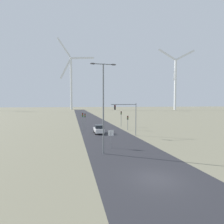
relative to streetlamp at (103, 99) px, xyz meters
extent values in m
plane|color=gray|center=(3.04, -8.19, -6.95)|extent=(600.00, 600.00, 0.00)
cube|color=#2D2D33|center=(3.04, 39.81, -6.95)|extent=(10.00, 240.00, 0.01)
cylinder|color=slate|center=(0.00, 0.00, -1.34)|extent=(0.18, 0.18, 11.23)
cylinder|color=slate|center=(0.00, 0.00, 4.22)|extent=(2.57, 0.10, 0.10)
ellipsoid|color=#4C4C51|center=(-1.29, 0.00, 4.22)|extent=(0.70, 0.32, 0.20)
ellipsoid|color=#4C4C51|center=(1.29, 0.00, 4.22)|extent=(0.70, 0.32, 0.20)
cylinder|color=slate|center=(1.54, 2.63, -5.75)|extent=(0.07, 0.07, 2.40)
cube|color=white|center=(1.54, 2.62, -4.78)|extent=(0.81, 0.01, 0.81)
cube|color=red|center=(1.54, 2.63, -4.78)|extent=(0.76, 0.02, 0.76)
cylinder|color=slate|center=(-1.61, 16.89, -4.81)|extent=(0.11, 0.11, 4.29)
cube|color=black|center=(-1.61, 16.89, -3.11)|extent=(0.28, 0.24, 0.90)
sphere|color=red|center=(-1.61, 16.76, -2.84)|extent=(0.16, 0.16, 0.16)
sphere|color=gold|center=(-1.61, 16.76, -3.11)|extent=(0.16, 0.16, 0.16)
sphere|color=green|center=(-1.61, 16.76, -3.38)|extent=(0.16, 0.16, 0.16)
cylinder|color=slate|center=(9.14, 18.26, -5.26)|extent=(0.11, 0.11, 3.38)
cube|color=black|center=(9.14, 18.26, -4.02)|extent=(0.28, 0.24, 0.90)
sphere|color=red|center=(9.14, 18.12, -3.75)|extent=(0.16, 0.16, 0.16)
sphere|color=gold|center=(9.14, 18.12, -4.02)|extent=(0.16, 0.16, 0.16)
sphere|color=green|center=(9.14, 18.12, -4.29)|extent=(0.16, 0.16, 0.16)
cylinder|color=slate|center=(-0.74, 21.81, -5.02)|extent=(0.11, 0.11, 3.87)
cube|color=black|center=(-0.74, 21.81, -3.53)|extent=(0.28, 0.24, 0.90)
sphere|color=red|center=(-0.74, 21.67, -3.26)|extent=(0.16, 0.16, 0.16)
sphere|color=gold|center=(-0.74, 21.67, -3.53)|extent=(0.16, 0.16, 0.16)
sphere|color=green|center=(-0.74, 21.67, -3.80)|extent=(0.16, 0.16, 0.16)
cylinder|color=slate|center=(9.22, 24.33, -4.84)|extent=(0.11, 0.11, 4.22)
cube|color=black|center=(9.22, 24.33, -3.18)|extent=(0.28, 0.24, 0.90)
sphere|color=red|center=(9.22, 24.19, -2.91)|extent=(0.16, 0.16, 0.16)
sphere|color=gold|center=(9.22, 24.19, -3.18)|extent=(0.16, 0.16, 0.16)
sphere|color=green|center=(9.22, 24.19, -3.45)|extent=(0.16, 0.16, 0.16)
cylinder|color=slate|center=(8.40, 10.87, -3.75)|extent=(0.14, 0.14, 6.40)
cylinder|color=slate|center=(5.90, 10.87, -0.80)|extent=(5.00, 0.12, 0.12)
cube|color=black|center=(4.15, 10.87, -1.35)|extent=(0.28, 0.24, 0.90)
sphere|color=red|center=(4.15, 10.73, -1.08)|extent=(0.18, 0.18, 0.18)
cube|color=white|center=(1.65, 14.95, -6.22)|extent=(1.83, 4.11, 0.80)
cube|color=#1E2328|center=(1.65, 14.80, -5.47)|extent=(1.58, 2.11, 0.70)
cylinder|color=black|center=(0.82, 16.22, -6.62)|extent=(0.22, 0.66, 0.66)
cylinder|color=black|center=(2.48, 16.22, -6.62)|extent=(0.22, 0.66, 0.66)
cylinder|color=black|center=(0.82, 13.68, -6.62)|extent=(0.22, 0.66, 0.66)
cylinder|color=black|center=(2.48, 13.68, -6.62)|extent=(0.22, 0.66, 0.66)
cylinder|color=silver|center=(-4.52, 168.19, 19.91)|extent=(2.20, 2.20, 53.73)
sphere|color=silver|center=(-4.52, 168.19, 46.78)|extent=(2.60, 2.60, 2.60)
cube|color=silver|center=(-10.03, 168.38, 35.67)|extent=(12.08, 0.91, 21.84)
cube|color=silver|center=(7.85, 167.76, 47.55)|extent=(23.57, 1.31, 3.26)
cube|color=silver|center=(-11.37, 168.42, 57.11)|extent=(14.50, 1.00, 20.57)
cylinder|color=silver|center=(96.63, 135.00, 17.73)|extent=(2.20, 2.20, 49.37)
sphere|color=silver|center=(96.63, 135.00, 42.42)|extent=(2.60, 2.60, 2.60)
cube|color=silver|center=(96.09, 135.17, 32.24)|extent=(2.88, 1.35, 19.14)
cube|color=silver|center=(105.28, 132.21, 47.01)|extent=(17.13, 5.95, 10.20)
cube|color=silver|center=(88.52, 137.61, 47.99)|extent=(16.28, 5.68, 11.95)
camera|label=1|loc=(-3.77, -21.40, -0.61)|focal=28.00mm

